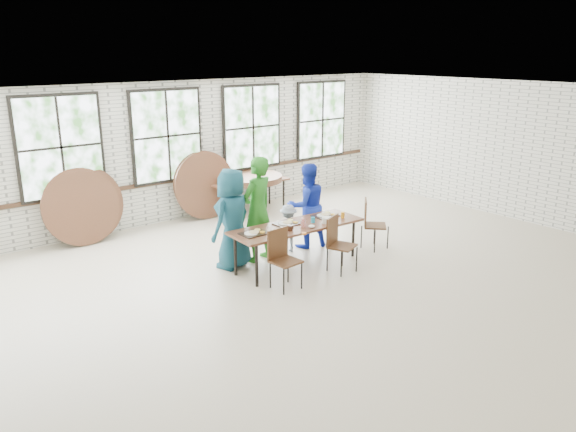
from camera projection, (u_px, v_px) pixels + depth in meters
The scene contains 13 objects.
room at pixel (167, 138), 11.81m from camera, with size 12.00×12.00×12.00m.
dining_table at pixel (297, 228), 9.62m from camera, with size 2.44×0.92×0.74m.
chair_near_left at pixel (282, 254), 8.78m from camera, with size 0.45×0.44×0.95m.
chair_near_right at pixel (337, 239), 9.44m from camera, with size 0.54×0.53×0.95m.
chair_spare at pixel (370, 220), 10.50m from camera, with size 0.58×0.58×0.95m.
adult_teal at pixel (232, 219), 9.51m from camera, with size 0.85×0.55×1.74m, color #1C5B6B.
adult_green at pixel (258, 209), 9.81m from camera, with size 0.69×0.45×1.88m, color #25751F.
toddler at pixel (288, 228), 10.38m from camera, with size 0.58×0.33×0.90m, color #162A46.
adult_blue at pixel (307, 206), 10.55m from camera, with size 0.78×0.61×1.61m, color #1A32B7.
storage_table at pixel (249, 183), 12.83m from camera, with size 1.80×0.76×0.74m.
tabletop_clutter at pixel (301, 223), 9.61m from camera, with size 2.04×0.63×0.11m.
round_tops_stacked at pixel (249, 178), 12.80m from camera, with size 1.50×1.50×0.13m.
round_tops_leaning at pixel (148, 195), 11.61m from camera, with size 4.27×0.47×1.49m.
Camera 1 is at (-5.47, -6.31, 3.64)m, focal length 35.00 mm.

